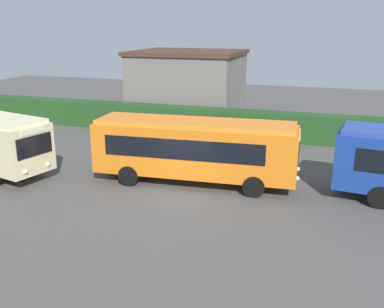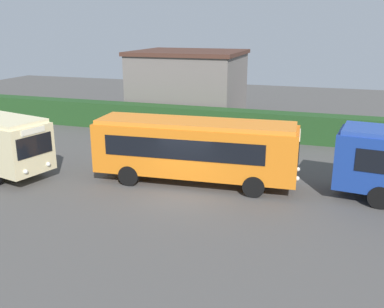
{
  "view_description": "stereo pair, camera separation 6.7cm",
  "coord_description": "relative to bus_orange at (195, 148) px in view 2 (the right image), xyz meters",
  "views": [
    {
      "loc": [
        6.15,
        -17.51,
        7.51
      ],
      "look_at": [
        0.06,
        1.27,
        1.61
      ],
      "focal_mm": 40.79,
      "sensor_mm": 36.0,
      "label": 1
    },
    {
      "loc": [
        6.21,
        -17.49,
        7.51
      ],
      "look_at": [
        0.06,
        1.27,
        1.61
      ],
      "focal_mm": 40.79,
      "sensor_mm": 36.0,
      "label": 2
    }
  ],
  "objects": [
    {
      "name": "hedge_row",
      "position": [
        -0.07,
        9.62,
        -0.87
      ],
      "size": [
        50.45,
        1.42,
        1.87
      ],
      "primitive_type": "cube",
      "color": "#224920",
      "rests_on": "ground_plane"
    },
    {
      "name": "bus_orange",
      "position": [
        0.0,
        0.0,
        0.0
      ],
      "size": [
        9.94,
        3.07,
        3.12
      ],
      "rotation": [
        0.0,
        0.0,
        0.07
      ],
      "color": "orange",
      "rests_on": "ground_plane"
    },
    {
      "name": "ground_plane",
      "position": [
        -0.07,
        -1.7,
        -1.8
      ],
      "size": [
        76.91,
        76.91,
        0.0
      ],
      "primitive_type": "plane",
      "color": "#514F4C"
    },
    {
      "name": "depot_building",
      "position": [
        -5.11,
        14.3,
        0.96
      ],
      "size": [
        8.42,
        7.47,
        5.49
      ],
      "color": "slate",
      "rests_on": "ground_plane"
    }
  ]
}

